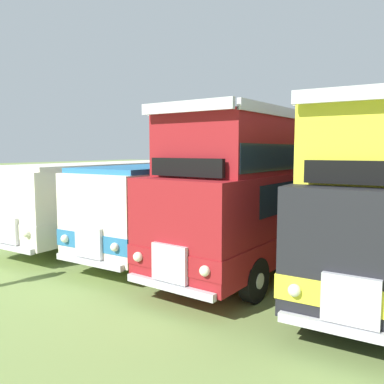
# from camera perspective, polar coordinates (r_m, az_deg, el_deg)

# --- Properties ---
(bus_first_in_row) EXTENTS (2.75, 10.07, 2.99)m
(bus_first_in_row) POSITION_cam_1_polar(r_m,az_deg,el_deg) (16.31, -10.05, -0.16)
(bus_first_in_row) COLOR silver
(bus_first_in_row) RESTS_ON ground
(bus_second_in_row) EXTENTS (2.75, 10.44, 2.99)m
(bus_second_in_row) POSITION_cam_1_polar(r_m,az_deg,el_deg) (14.63, 0.32, -0.76)
(bus_second_in_row) COLOR silver
(bus_second_in_row) RESTS_ON ground
(bus_third_in_row) EXTENTS (3.10, 11.10, 4.52)m
(bus_third_in_row) POSITION_cam_1_polar(r_m,az_deg,el_deg) (13.09, 12.29, 0.98)
(bus_third_in_row) COLOR maroon
(bus_third_in_row) RESTS_ON ground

